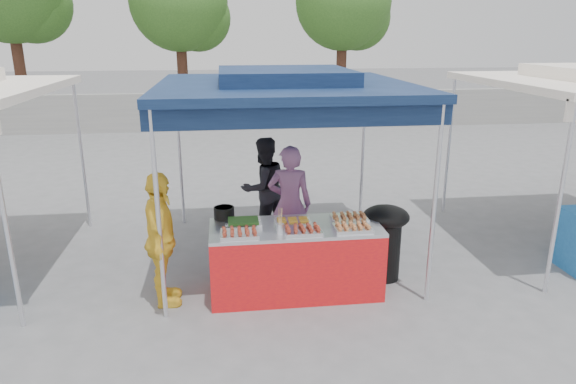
{
  "coord_description": "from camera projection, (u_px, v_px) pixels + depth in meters",
  "views": [
    {
      "loc": [
        -0.79,
        -5.64,
        3.0
      ],
      "look_at": [
        0.0,
        0.6,
        1.05
      ],
      "focal_mm": 32.0,
      "sensor_mm": 36.0,
      "label": 1
    }
  ],
  "objects": [
    {
      "name": "ground_plane",
      "position": [
        294.0,
        287.0,
        6.33
      ],
      "size": [
        80.0,
        80.0,
        0.0
      ],
      "primitive_type": "plane",
      "color": "slate"
    },
    {
      "name": "back_wall",
      "position": [
        248.0,
        111.0,
        16.58
      ],
      "size": [
        40.0,
        0.25,
        1.2
      ],
      "primitive_type": "cube",
      "color": "gray",
      "rests_on": "ground_plane"
    },
    {
      "name": "main_canopy",
      "position": [
        284.0,
        85.0,
        6.55
      ],
      "size": [
        3.2,
        3.2,
        2.57
      ],
      "color": "silver",
      "rests_on": "ground_plane"
    },
    {
      "name": "tree_1",
      "position": [
        183.0,
        6.0,
        17.37
      ],
      "size": [
        3.39,
        3.3,
        5.67
      ],
      "color": "#4B291D",
      "rests_on": "ground_plane"
    },
    {
      "name": "tree_2",
      "position": [
        347.0,
        6.0,
        17.89
      ],
      "size": [
        3.41,
        3.33,
        5.72
      ],
      "color": "#4B291D",
      "rests_on": "ground_plane"
    },
    {
      "name": "vendor_table",
      "position": [
        295.0,
        259.0,
        6.11
      ],
      "size": [
        2.0,
        0.8,
        0.85
      ],
      "color": "red",
      "rests_on": "ground_plane"
    },
    {
      "name": "food_tray_fl",
      "position": [
        239.0,
        233.0,
        5.67
      ],
      "size": [
        0.42,
        0.3,
        0.07
      ],
      "color": "white",
      "rests_on": "vendor_table"
    },
    {
      "name": "food_tray_fm",
      "position": [
        303.0,
        231.0,
        5.75
      ],
      "size": [
        0.42,
        0.3,
        0.07
      ],
      "color": "white",
      "rests_on": "vendor_table"
    },
    {
      "name": "food_tray_fr",
      "position": [
        352.0,
        228.0,
        5.84
      ],
      "size": [
        0.42,
        0.3,
        0.07
      ],
      "color": "white",
      "rests_on": "vendor_table"
    },
    {
      "name": "food_tray_bl",
      "position": [
        243.0,
        223.0,
        5.99
      ],
      "size": [
        0.42,
        0.3,
        0.07
      ],
      "color": "white",
      "rests_on": "vendor_table"
    },
    {
      "name": "food_tray_bm",
      "position": [
        293.0,
        222.0,
        6.02
      ],
      "size": [
        0.42,
        0.3,
        0.07
      ],
      "color": "white",
      "rests_on": "vendor_table"
    },
    {
      "name": "food_tray_br",
      "position": [
        349.0,
        218.0,
        6.13
      ],
      "size": [
        0.42,
        0.3,
        0.07
      ],
      "color": "white",
      "rests_on": "vendor_table"
    },
    {
      "name": "cooking_pot",
      "position": [
        224.0,
        213.0,
        6.21
      ],
      "size": [
        0.25,
        0.25,
        0.14
      ],
      "primitive_type": "cylinder",
      "color": "black",
      "rests_on": "vendor_table"
    },
    {
      "name": "skewer_cup",
      "position": [
        280.0,
        228.0,
        5.76
      ],
      "size": [
        0.09,
        0.09,
        0.11
      ],
      "primitive_type": "cylinder",
      "color": "silver",
      "rests_on": "vendor_table"
    },
    {
      "name": "wok_burner",
      "position": [
        385.0,
        236.0,
        6.43
      ],
      "size": [
        0.58,
        0.58,
        0.97
      ],
      "rotation": [
        0.0,
        0.0,
        0.06
      ],
      "color": "black",
      "rests_on": "ground_plane"
    },
    {
      "name": "crate_left",
      "position": [
        253.0,
        259.0,
        6.78
      ],
      "size": [
        0.47,
        0.33,
        0.28
      ],
      "primitive_type": "cube",
      "color": "blue",
      "rests_on": "ground_plane"
    },
    {
      "name": "crate_right",
      "position": [
        303.0,
        258.0,
        6.77
      ],
      "size": [
        0.54,
        0.38,
        0.32
      ],
      "primitive_type": "cube",
      "color": "blue",
      "rests_on": "ground_plane"
    },
    {
      "name": "crate_stacked",
      "position": [
        304.0,
        236.0,
        6.68
      ],
      "size": [
        0.51,
        0.36,
        0.31
      ],
      "primitive_type": "cube",
      "color": "blue",
      "rests_on": "crate_right"
    },
    {
      "name": "vendor_woman",
      "position": [
        290.0,
        204.0,
        6.88
      ],
      "size": [
        0.65,
        0.48,
        1.61
      ],
      "primitive_type": "imported",
      "rotation": [
        0.0,
        0.0,
        2.96
      ],
      "color": "#9F6595",
      "rests_on": "ground_plane"
    },
    {
      "name": "helper_man",
      "position": [
        264.0,
        188.0,
        7.73
      ],
      "size": [
        0.94,
        0.87,
        1.54
      ],
      "primitive_type": "imported",
      "rotation": [
        0.0,
        0.0,
        3.64
      ],
      "color": "#222328",
      "rests_on": "ground_plane"
    },
    {
      "name": "customer_person",
      "position": [
        161.0,
        240.0,
        5.74
      ],
      "size": [
        0.45,
        0.94,
        1.57
      ],
      "primitive_type": "imported",
      "rotation": [
        0.0,
        0.0,
        1.64
      ],
      "color": "yellow",
      "rests_on": "ground_plane"
    }
  ]
}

